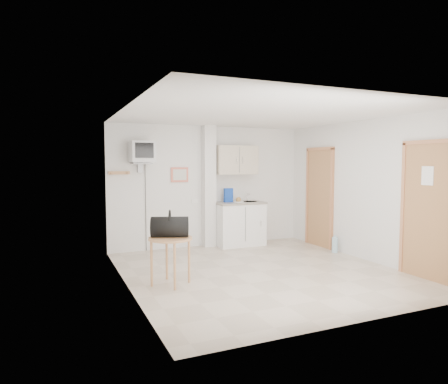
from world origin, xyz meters
name	(u,v)px	position (x,y,z in m)	size (l,w,h in m)	color
ground	(260,271)	(0.00, 0.00, 0.00)	(4.50, 4.50, 0.00)	beige
room_envelope	(271,175)	(0.24, 0.09, 1.54)	(4.24, 4.54, 2.55)	white
kitchenette	(239,207)	(0.57, 2.00, 0.80)	(1.03, 0.58, 2.10)	white
crt_television	(142,152)	(-1.45, 2.02, 1.94)	(0.44, 0.45, 2.15)	slate
round_table	(170,244)	(-1.51, -0.09, 0.59)	(0.62, 0.62, 0.68)	tan
duffel_bag	(170,227)	(-1.51, -0.06, 0.83)	(0.60, 0.46, 0.39)	black
water_bottle	(335,245)	(1.98, 0.61, 0.15)	(0.11, 0.11, 0.34)	#A2CCDD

